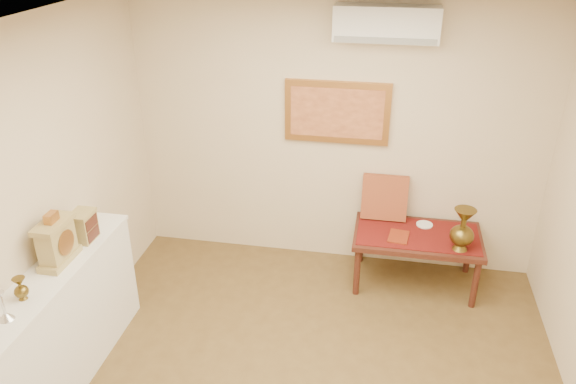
% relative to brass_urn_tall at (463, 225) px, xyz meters
% --- Properties ---
extents(ceiling, '(4.50, 4.50, 0.00)m').
position_rel_brass_urn_tall_xyz_m(ceiling, '(-1.22, -1.67, 1.90)').
color(ceiling, white).
rests_on(ceiling, ground).
extents(wall_back, '(4.00, 0.02, 2.70)m').
position_rel_brass_urn_tall_xyz_m(wall_back, '(-1.22, 0.58, 0.55)').
color(wall_back, beige).
rests_on(wall_back, ground).
extents(wall_left, '(0.02, 4.50, 2.70)m').
position_rel_brass_urn_tall_xyz_m(wall_left, '(-3.22, -1.67, 0.55)').
color(wall_left, beige).
rests_on(wall_left, ground).
extents(candlestick, '(0.10, 0.10, 0.21)m').
position_rel_brass_urn_tall_xyz_m(candlestick, '(-3.02, -2.08, 0.28)').
color(candlestick, silver).
rests_on(candlestick, display_ledge).
extents(brass_urn_small, '(0.10, 0.10, 0.22)m').
position_rel_brass_urn_tall_xyz_m(brass_urn_small, '(-3.04, -1.88, 0.28)').
color(brass_urn_small, brown).
rests_on(brass_urn_small, display_ledge).
extents(table_cloth, '(1.14, 0.59, 0.01)m').
position_rel_brass_urn_tall_xyz_m(table_cloth, '(-0.37, 0.21, -0.25)').
color(table_cloth, maroon).
rests_on(table_cloth, low_table).
extents(brass_urn_tall, '(0.22, 0.22, 0.49)m').
position_rel_brass_urn_tall_xyz_m(brass_urn_tall, '(0.00, 0.00, 0.00)').
color(brass_urn_tall, brown).
rests_on(brass_urn_tall, table_cloth).
extents(plate, '(0.16, 0.16, 0.01)m').
position_rel_brass_urn_tall_xyz_m(plate, '(-0.30, 0.38, -0.24)').
color(plate, white).
rests_on(plate, table_cloth).
extents(menu, '(0.21, 0.27, 0.01)m').
position_rel_brass_urn_tall_xyz_m(menu, '(-0.55, 0.11, -0.24)').
color(menu, maroon).
rests_on(menu, table_cloth).
extents(cushion, '(0.45, 0.19, 0.46)m').
position_rel_brass_urn_tall_xyz_m(cushion, '(-0.71, 0.47, -0.02)').
color(cushion, maroon).
rests_on(cushion, table_cloth).
extents(display_ledge, '(0.37, 2.02, 0.98)m').
position_rel_brass_urn_tall_xyz_m(display_ledge, '(-3.04, -1.67, -0.31)').
color(display_ledge, white).
rests_on(display_ledge, floor).
extents(mantel_clock, '(0.17, 0.36, 0.41)m').
position_rel_brass_urn_tall_xyz_m(mantel_clock, '(-3.04, -1.42, 0.35)').
color(mantel_clock, tan).
rests_on(mantel_clock, display_ledge).
extents(wooden_chest, '(0.16, 0.21, 0.24)m').
position_rel_brass_urn_tall_xyz_m(wooden_chest, '(-3.01, -1.10, 0.30)').
color(wooden_chest, tan).
rests_on(wooden_chest, display_ledge).
extents(low_table, '(1.20, 0.70, 0.55)m').
position_rel_brass_urn_tall_xyz_m(low_table, '(-0.37, 0.21, -0.32)').
color(low_table, '#471E15').
rests_on(low_table, floor).
extents(painting, '(1.00, 0.06, 0.60)m').
position_rel_brass_urn_tall_xyz_m(painting, '(-1.22, 0.55, 0.80)').
color(painting, '#B27539').
rests_on(painting, wall_back).
extents(ac_unit, '(0.90, 0.25, 0.30)m').
position_rel_brass_urn_tall_xyz_m(ac_unit, '(-0.82, 0.44, 1.64)').
color(ac_unit, white).
rests_on(ac_unit, wall_back).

